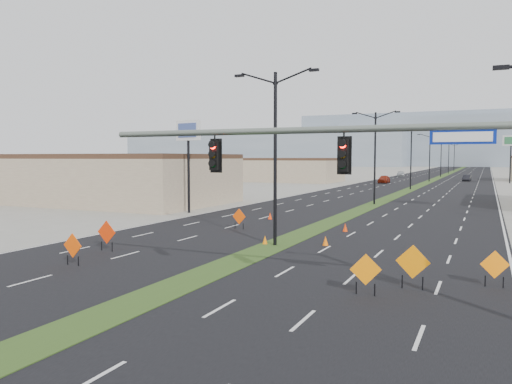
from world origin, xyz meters
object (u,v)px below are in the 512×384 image
at_px(construction_sign_4, 413,263).
at_px(cone_3, 270,216).
at_px(cone_1, 265,240).
at_px(cone_2, 345,228).
at_px(streetlight_4, 441,156).
at_px(construction_sign_3, 366,271).
at_px(pole_sign_west, 188,138).
at_px(cone_0, 325,241).
at_px(car_far, 401,174).
at_px(construction_sign_1, 73,247).
at_px(streetlight_0, 275,153).
at_px(construction_sign_0, 107,233).
at_px(pole_sign_east_far, 511,144).
at_px(car_mid, 467,178).
at_px(streetlight_2, 411,156).
at_px(streetlight_5, 449,156).
at_px(car_left, 384,179).
at_px(construction_sign_2, 239,217).
at_px(streetlight_3, 430,156).
at_px(construction_sign_5, 495,266).
at_px(streetlight_1, 375,155).
at_px(signal_mast, 400,169).
at_px(streetlight_6, 454,156).

bearing_deg(construction_sign_4, cone_3, 130.72).
relative_size(cone_1, cone_2, 0.94).
distance_m(streetlight_4, construction_sign_3, 120.54).
bearing_deg(construction_sign_3, pole_sign_west, 113.31).
relative_size(cone_0, cone_2, 0.99).
height_order(car_far, construction_sign_1, construction_sign_1).
bearing_deg(streetlight_0, construction_sign_0, -144.66).
relative_size(streetlight_4, construction_sign_4, 5.68).
distance_m(construction_sign_0, pole_sign_east_far, 92.07).
xyz_separation_m(car_mid, cone_3, (-12.29, -78.63, -0.39)).
bearing_deg(pole_sign_west, streetlight_0, -31.04).
height_order(streetlight_2, streetlight_5, same).
bearing_deg(car_left, construction_sign_4, -78.55).
bearing_deg(construction_sign_3, construction_sign_4, 25.15).
relative_size(construction_sign_2, cone_2, 2.55).
relative_size(construction_sign_0, construction_sign_2, 1.14).
bearing_deg(construction_sign_2, streetlight_4, 95.98).
height_order(streetlight_4, construction_sign_3, streetlight_4).
xyz_separation_m(car_mid, car_far, (-16.97, 20.08, 0.01)).
xyz_separation_m(car_left, construction_sign_4, (16.15, -80.82, 0.25)).
relative_size(streetlight_3, construction_sign_0, 5.91).
height_order(streetlight_4, pole_sign_east_far, streetlight_4).
bearing_deg(construction_sign_2, cone_0, -18.13).
distance_m(construction_sign_5, cone_3, 23.24).
height_order(streetlight_3, construction_sign_4, streetlight_3).
bearing_deg(streetlight_5, car_mid, -81.90).
distance_m(streetlight_2, streetlight_3, 28.00).
bearing_deg(streetlight_5, pole_sign_west, -96.27).
xyz_separation_m(construction_sign_4, pole_sign_east_far, (6.56, 90.11, 6.67)).
xyz_separation_m(construction_sign_0, construction_sign_4, (16.31, -1.18, 0.04)).
bearing_deg(car_far, streetlight_0, -92.84).
relative_size(streetlight_0, streetlight_2, 1.00).
relative_size(streetlight_4, pole_sign_west, 1.17).
bearing_deg(streetlight_5, streetlight_3, -90.00).
height_order(streetlight_1, car_mid, streetlight_1).
bearing_deg(cone_2, cone_0, -86.31).
bearing_deg(car_left, cone_2, -81.49).
bearing_deg(construction_sign_0, streetlight_5, 89.56).
height_order(signal_mast, streetlight_1, streetlight_1).
bearing_deg(cone_1, car_left, 95.31).
bearing_deg(cone_3, cone_0, -51.90).
distance_m(streetlight_2, car_mid, 34.93).
bearing_deg(streetlight_3, construction_sign_1, -94.09).
distance_m(signal_mast, pole_sign_west, 32.04).
distance_m(streetlight_6, cone_1, 168.01).
bearing_deg(streetlight_2, cone_1, -90.69).
bearing_deg(signal_mast, streetlight_6, 92.75).
bearing_deg(streetlight_2, cone_2, -87.32).
distance_m(streetlight_0, streetlight_1, 28.00).
bearing_deg(car_far, cone_3, -95.24).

